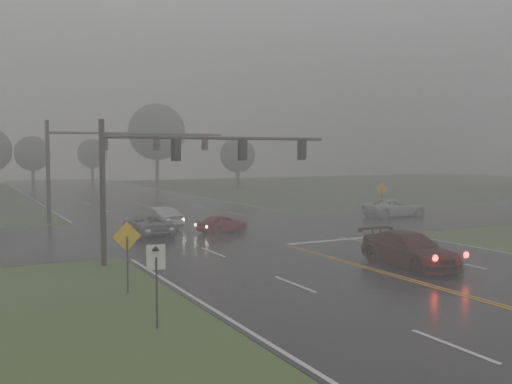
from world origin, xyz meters
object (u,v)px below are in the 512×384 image
sedan_maroon (409,267)px  signal_gantry_far (107,151)px  sedan_red (222,233)px  car_grey (148,235)px  pickup_white (395,217)px  sedan_silver (157,228)px  signal_gantry_near (180,162)px

sedan_maroon → signal_gantry_far: (-7.80, 24.11, 5.26)m
sedan_red → car_grey: (-4.59, 1.08, 0.00)m
pickup_white → car_grey: bearing=95.5°
sedan_silver → signal_gantry_near: 12.26m
sedan_maroon → signal_gantry_near: bearing=143.2°
signal_gantry_near → sedan_maroon: bearing=-39.2°
car_grey → signal_gantry_near: size_ratio=0.40×
pickup_white → signal_gantry_near: 23.72m
sedan_red → sedan_maroon: bearing=-178.7°
sedan_silver → car_grey: bearing=50.7°
sedan_maroon → sedan_red: sedan_maroon is taller
sedan_silver → signal_gantry_far: 8.32m
pickup_white → signal_gantry_far: (-20.90, 8.34, 5.26)m
sedan_red → pickup_white: bearing=-94.1°
sedan_maroon → car_grey: size_ratio=1.11×
sedan_silver → pickup_white: bearing=161.9°
sedan_red → sedan_silver: sedan_silver is taller
sedan_maroon → pickup_white: size_ratio=1.01×
sedan_maroon → sedan_red: size_ratio=1.56×
sedan_red → signal_gantry_near: 10.11m
sedan_maroon → sedan_silver: sedan_maroon is taller
signal_gantry_near → signal_gantry_far: 17.28m
pickup_white → sedan_silver: bearing=87.0°
car_grey → signal_gantry_near: bearing=82.9°
sedan_silver → sedan_red: bearing=116.0°
signal_gantry_near → signal_gantry_far: size_ratio=0.87×
sedan_red → sedan_silver: size_ratio=0.77×
sedan_silver → signal_gantry_near: size_ratio=0.37×
sedan_maroon → pickup_white: 20.50m
sedan_red → signal_gantry_far: 12.44m
sedan_maroon → sedan_red: (-2.92, 13.95, 0.00)m
sedan_maroon → signal_gantry_near: 11.78m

